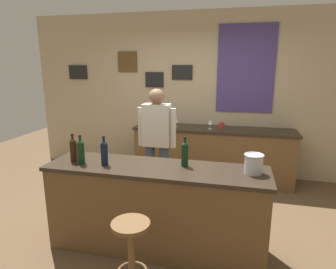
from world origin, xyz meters
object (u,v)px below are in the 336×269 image
at_px(wine_bottle_b, 81,151).
at_px(wine_bottle_c, 104,152).
at_px(wine_glass_a, 169,119).
at_px(bar_stool, 131,247).
at_px(ice_bucket, 254,163).
at_px(coffee_mug, 221,125).
at_px(wine_bottle_a, 73,149).
at_px(wine_glass_b, 176,120).
at_px(wine_bottle_d, 185,153).
at_px(bartender, 157,140).
at_px(wine_glass_c, 210,122).

height_order(wine_bottle_b, wine_bottle_c, same).
height_order(wine_bottle_b, wine_glass_a, wine_bottle_b).
bearing_deg(bar_stool, ice_bucket, 37.01).
bearing_deg(wine_bottle_c, wine_glass_a, 85.70).
bearing_deg(coffee_mug, bar_stool, -101.07).
height_order(wine_bottle_a, wine_glass_b, wine_bottle_a).
distance_m(wine_bottle_a, wine_bottle_d, 1.17).
bearing_deg(bartender, wine_bottle_a, -121.26).
distance_m(wine_bottle_d, wine_glass_a, 2.10).
distance_m(bar_stool, coffee_mug, 2.86).
height_order(ice_bucket, wine_glass_b, ice_bucket).
relative_size(wine_bottle_c, wine_glass_b, 1.97).
xyz_separation_m(wine_bottle_d, wine_glass_a, (-0.64, 2.00, -0.05)).
bearing_deg(wine_bottle_c, bar_stool, -50.51).
xyz_separation_m(wine_bottle_c, ice_bucket, (1.47, 0.12, -0.04)).
distance_m(wine_bottle_c, wine_glass_a, 2.17).
distance_m(bar_stool, wine_glass_b, 2.78).
relative_size(wine_bottle_c, wine_glass_c, 1.97).
bearing_deg(ice_bucket, wine_bottle_c, -175.47).
xyz_separation_m(bartender, wine_bottle_b, (-0.51, -1.06, 0.12)).
bearing_deg(bar_stool, bartender, 98.36).
bearing_deg(wine_bottle_a, wine_bottle_d, 7.23).
xyz_separation_m(wine_bottle_a, ice_bucket, (1.83, 0.10, -0.04)).
bearing_deg(wine_bottle_a, wine_glass_c, 58.87).
bearing_deg(wine_bottle_d, wine_glass_c, 87.91).
relative_size(bartender, wine_glass_a, 10.45).
distance_m(wine_glass_a, wine_glass_c, 0.72).
bearing_deg(wine_bottle_c, wine_glass_c, 67.01).
distance_m(wine_bottle_c, wine_glass_c, 2.23).
distance_m(wine_bottle_c, ice_bucket, 1.47).
xyz_separation_m(wine_bottle_d, wine_glass_c, (0.07, 1.89, -0.05)).
distance_m(wine_bottle_a, wine_glass_c, 2.38).
xyz_separation_m(bartender, ice_bucket, (1.21, -0.92, 0.08)).
xyz_separation_m(wine_glass_a, wine_glass_b, (0.13, -0.06, 0.00)).
bearing_deg(wine_bottle_b, wine_glass_a, 79.31).
relative_size(wine_glass_c, coffee_mug, 1.24).
bearing_deg(bar_stool, coffee_mug, 78.93).
relative_size(bar_stool, wine_bottle_c, 2.22).
distance_m(bartender, wine_bottle_d, 1.04).
bearing_deg(wine_glass_a, wine_bottle_c, -94.30).
bearing_deg(bartender, wine_bottle_c, -104.13).
bearing_deg(wine_bottle_c, wine_glass_b, 82.05).
distance_m(bartender, coffee_mug, 1.37).
height_order(bartender, wine_glass_a, bartender).
bearing_deg(wine_glass_c, bar_stool, -97.84).
relative_size(wine_bottle_a, wine_bottle_d, 1.00).
height_order(bartender, bar_stool, bartender).
xyz_separation_m(wine_bottle_a, wine_glass_b, (0.65, 2.09, -0.05)).
bearing_deg(wine_bottle_b, ice_bucket, 4.64).
relative_size(ice_bucket, wine_glass_a, 1.21).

